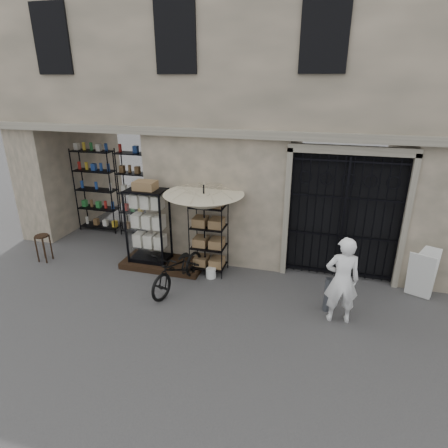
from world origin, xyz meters
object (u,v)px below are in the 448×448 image
(shopkeeper, at_px, (337,319))
(wire_rack, at_px, (209,238))
(market_umbrella, at_px, (204,198))
(white_bucket, at_px, (211,273))
(steel_bollard, at_px, (327,295))
(display_cabinet, at_px, (149,229))
(wooden_stool, at_px, (44,247))
(easel_sign, at_px, (422,273))
(bicycle, at_px, (180,287))

(shopkeeper, bearing_deg, wire_rack, -30.92)
(market_umbrella, relative_size, white_bucket, 10.94)
(white_bucket, bearing_deg, steel_bollard, -14.26)
(white_bucket, bearing_deg, display_cabinet, 172.95)
(wire_rack, relative_size, wooden_stool, 2.55)
(steel_bollard, bearing_deg, wooden_stool, 176.81)
(wooden_stool, bearing_deg, easel_sign, 4.42)
(white_bucket, height_order, wooden_stool, wooden_stool)
(bicycle, relative_size, steel_bollard, 2.50)
(wire_rack, relative_size, bicycle, 0.98)
(shopkeeper, relative_size, easel_sign, 1.64)
(market_umbrella, xyz_separation_m, shopkeeper, (3.07, -1.19, -1.87))
(display_cabinet, xyz_separation_m, shopkeeper, (4.48, -1.14, -0.96))
(display_cabinet, relative_size, wire_rack, 1.10)
(display_cabinet, height_order, market_umbrella, market_umbrella)
(white_bucket, bearing_deg, bicycle, -131.45)
(wire_rack, distance_m, bicycle, 1.31)
(shopkeeper, bearing_deg, easel_sign, -150.22)
(market_umbrella, height_order, bicycle, market_umbrella)
(display_cabinet, height_order, easel_sign, display_cabinet)
(bicycle, bearing_deg, market_umbrella, 83.70)
(bicycle, height_order, steel_bollard, bicycle)
(steel_bollard, relative_size, easel_sign, 0.68)
(wire_rack, bearing_deg, steel_bollard, -12.24)
(white_bucket, bearing_deg, easel_sign, 5.16)
(shopkeeper, distance_m, easel_sign, 2.21)
(wooden_stool, relative_size, shopkeeper, 0.40)
(market_umbrella, height_order, shopkeeper, market_umbrella)
(white_bucket, bearing_deg, market_umbrella, 131.30)
(market_umbrella, xyz_separation_m, white_bucket, (0.22, -0.25, -1.75))
(display_cabinet, relative_size, shopkeeper, 1.13)
(bicycle, bearing_deg, wire_rack, 78.69)
(wire_rack, height_order, shopkeeper, wire_rack)
(wooden_stool, bearing_deg, white_bucket, 3.66)
(steel_bollard, bearing_deg, market_umbrella, 162.10)
(market_umbrella, bearing_deg, wire_rack, 8.51)
(display_cabinet, relative_size, bicycle, 1.08)
(display_cabinet, xyz_separation_m, steel_bollard, (4.26, -0.87, -0.60))
(wire_rack, bearing_deg, wooden_stool, -166.13)
(wire_rack, xyz_separation_m, shopkeeper, (2.97, -1.20, -0.87))
(market_umbrella, xyz_separation_m, wooden_stool, (-4.13, -0.53, -1.50))
(white_bucket, height_order, steel_bollard, steel_bollard)
(white_bucket, bearing_deg, shopkeeper, -18.15)
(wooden_stool, bearing_deg, bicycle, -5.12)
(white_bucket, relative_size, steel_bollard, 0.33)
(wire_rack, xyz_separation_m, bicycle, (-0.42, -0.89, -0.87))
(bicycle, bearing_deg, steel_bollard, 13.27)
(display_cabinet, height_order, wooden_stool, display_cabinet)
(white_bucket, distance_m, wooden_stool, 4.37)
(wire_rack, bearing_deg, bicycle, -108.95)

